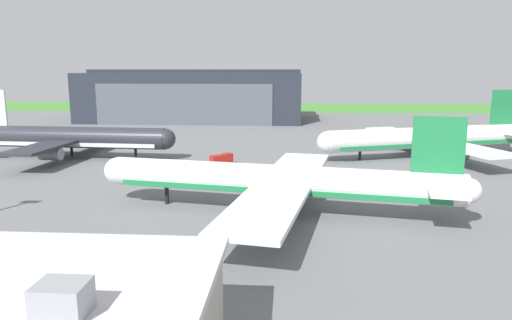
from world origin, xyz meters
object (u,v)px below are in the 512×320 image
object	(u,v)px
airliner_near_left	(278,181)
ops_van	(222,159)
airliner_far_left	(73,138)
maintenance_hangar	(195,96)
airliner_far_right	(426,138)

from	to	relation	value
airliner_near_left	ops_van	bearing A→B (deg)	111.50
airliner_near_left	ops_van	xyz separation A→B (m)	(-11.28, 28.63, -2.82)
airliner_near_left	ops_van	size ratio (longest dim) A/B	10.78
airliner_far_left	maintenance_hangar	bearing A→B (deg)	82.79
airliner_near_left	maintenance_hangar	bearing A→B (deg)	106.31
airliner_far_right	ops_van	world-z (taller)	airliner_far_right
maintenance_hangar	airliner_far_left	world-z (taller)	maintenance_hangar
ops_van	airliner_far_left	bearing A→B (deg)	169.53
airliner_far_left	ops_van	distance (m)	32.07
airliner_far_left	ops_van	xyz separation A→B (m)	(31.41, -5.80, -2.89)
maintenance_hangar	airliner_near_left	distance (m)	117.04
maintenance_hangar	airliner_far_left	size ratio (longest dim) A/B	1.77
maintenance_hangar	airliner_near_left	xyz separation A→B (m)	(32.84, -112.25, -4.49)
airliner_near_left	airliner_far_right	size ratio (longest dim) A/B	1.04
maintenance_hangar	ops_van	world-z (taller)	maintenance_hangar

